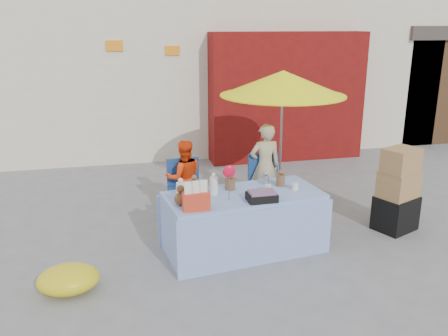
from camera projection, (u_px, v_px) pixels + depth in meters
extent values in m
plane|color=slate|center=(232.00, 261.00, 5.75)|extent=(80.00, 80.00, 0.00)
cube|color=silver|center=(164.00, 45.00, 11.60)|extent=(12.00, 5.00, 4.50)
cube|color=maroon|center=(287.00, 97.00, 9.75)|extent=(3.20, 0.60, 2.60)
cube|color=#4C331E|center=(418.00, 85.00, 12.38)|extent=(2.60, 3.00, 2.40)
cube|color=#3F3833|center=(425.00, 32.00, 11.98)|extent=(2.80, 3.20, 0.30)
cube|color=orange|center=(114.00, 46.00, 8.97)|extent=(0.32, 0.04, 0.20)
cube|color=orange|center=(172.00, 50.00, 9.24)|extent=(0.28, 0.04, 0.18)
cube|color=#839FD2|center=(243.00, 222.00, 5.94)|extent=(2.02, 1.11, 0.76)
cube|color=#839FD2|center=(258.00, 238.00, 5.55)|extent=(1.96, 0.30, 0.71)
cube|color=#839FD2|center=(230.00, 211.00, 6.34)|extent=(1.96, 0.30, 0.71)
cylinder|color=white|center=(181.00, 190.00, 5.68)|extent=(0.13, 0.13, 0.18)
cylinder|color=brown|center=(194.00, 186.00, 5.84)|extent=(0.14, 0.14, 0.16)
cylinder|color=white|center=(214.00, 186.00, 5.76)|extent=(0.11, 0.11, 0.22)
cylinder|color=brown|center=(230.00, 184.00, 5.95)|extent=(0.15, 0.15, 0.14)
cylinder|color=#B2B2B7|center=(266.00, 180.00, 6.14)|extent=(0.10, 0.10, 0.12)
cylinder|color=brown|center=(281.00, 180.00, 6.08)|extent=(0.13, 0.13, 0.15)
cylinder|color=white|center=(268.00, 188.00, 5.87)|extent=(0.09, 0.09, 0.09)
cylinder|color=white|center=(295.00, 186.00, 5.94)|extent=(0.09, 0.09, 0.09)
sphere|color=brown|center=(181.00, 199.00, 5.43)|extent=(0.15, 0.15, 0.15)
ellipsoid|color=red|center=(229.00, 171.00, 5.50)|extent=(0.16, 0.07, 0.15)
cube|color=red|center=(196.00, 201.00, 5.29)|extent=(0.32, 0.18, 0.20)
cube|color=black|center=(262.00, 197.00, 5.58)|extent=(0.37, 0.29, 0.09)
cube|color=navy|center=(186.00, 203.00, 6.98)|extent=(0.49, 0.48, 0.45)
cube|color=navy|center=(183.00, 171.00, 7.05)|extent=(0.48, 0.06, 0.40)
cube|color=navy|center=(267.00, 196.00, 7.25)|extent=(0.49, 0.48, 0.45)
cube|color=navy|center=(263.00, 166.00, 7.32)|extent=(0.48, 0.06, 0.40)
imported|color=#F33B0C|center=(184.00, 178.00, 7.01)|extent=(0.57, 0.45, 1.14)
imported|color=tan|center=(265.00, 166.00, 7.26)|extent=(0.49, 0.33, 1.32)
cylinder|color=gray|center=(281.00, 141.00, 7.36)|extent=(0.04, 0.04, 2.00)
cone|color=#FEFF0D|center=(283.00, 83.00, 7.10)|extent=(1.90, 1.90, 0.38)
cylinder|color=#FEFF0D|center=(283.00, 95.00, 7.15)|extent=(1.90, 1.90, 0.02)
cube|color=black|center=(395.00, 213.00, 6.57)|extent=(0.66, 0.61, 0.48)
cube|color=#A37749|center=(399.00, 184.00, 6.45)|extent=(0.61, 0.55, 0.37)
cube|color=#A37749|center=(401.00, 160.00, 6.33)|extent=(0.56, 0.50, 0.33)
ellipsoid|color=yellow|center=(68.00, 279.00, 5.05)|extent=(0.74, 0.63, 0.30)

